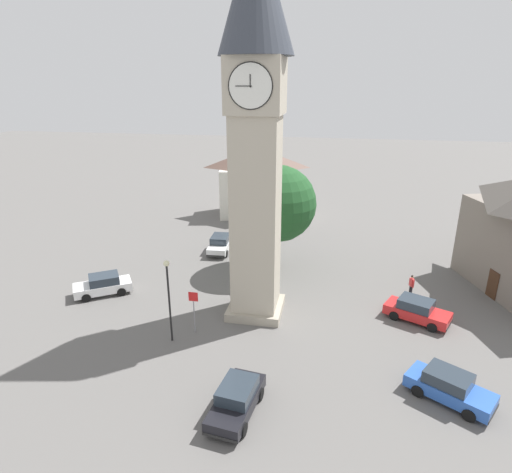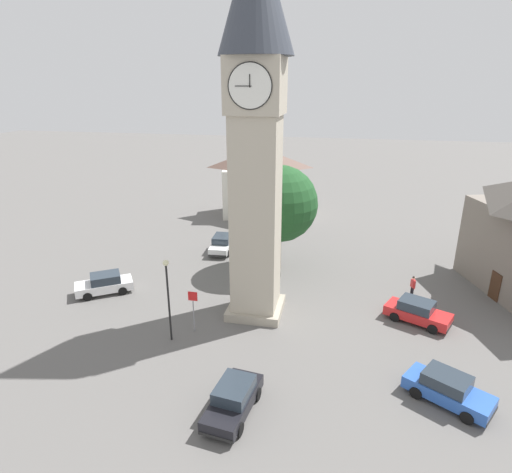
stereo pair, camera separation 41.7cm
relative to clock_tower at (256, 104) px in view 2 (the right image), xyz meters
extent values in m
plane|color=#605E5B|center=(0.00, 0.00, -13.83)|extent=(200.00, 200.00, 0.00)
cube|color=#A59C89|center=(0.00, 0.00, -13.53)|extent=(3.62, 3.62, 0.60)
cube|color=#B7AD99|center=(0.00, 0.00, -6.92)|extent=(2.89, 2.89, 12.63)
cube|color=#B7AD99|center=(0.00, 0.00, 0.98)|extent=(3.24, 3.24, 3.18)
cylinder|color=white|center=(0.00, 1.65, 0.98)|extent=(2.43, 0.04, 2.43)
torus|color=black|center=(0.00, 1.66, 0.98)|extent=(2.49, 0.06, 2.49)
cube|color=black|center=(0.00, 1.69, 1.25)|extent=(0.05, 0.02, 0.68)
cube|color=black|center=(0.36, 1.69, 0.98)|extent=(0.92, 0.02, 0.04)
cylinder|color=white|center=(0.00, -1.65, 0.98)|extent=(2.43, 0.04, 2.43)
torus|color=black|center=(0.00, -1.66, 0.98)|extent=(2.49, 0.06, 2.49)
cube|color=white|center=(5.39, -10.37, -13.24)|extent=(1.94, 4.19, 0.64)
cube|color=#28333D|center=(5.39, -10.52, -12.62)|extent=(1.68, 2.19, 0.64)
cylinder|color=black|center=(4.51, -9.19, -13.51)|extent=(0.26, 0.65, 0.64)
cylinder|color=black|center=(6.11, -9.09, -13.51)|extent=(0.26, 0.65, 0.64)
cylinder|color=black|center=(4.66, -11.65, -13.51)|extent=(0.26, 0.65, 0.64)
cylinder|color=black|center=(6.26, -11.55, -13.51)|extent=(0.26, 0.65, 0.64)
cube|color=black|center=(5.26, -8.35, -13.46)|extent=(1.67, 0.22, 0.16)
cube|color=white|center=(11.75, -0.43, -13.24)|extent=(4.36, 3.68, 0.64)
cube|color=#28333D|center=(11.63, -0.51, -12.62)|extent=(2.61, 2.46, 0.64)
cylinder|color=black|center=(12.34, 0.91, -13.51)|extent=(0.66, 0.54, 0.64)
cylinder|color=black|center=(13.22, -0.42, -13.51)|extent=(0.66, 0.54, 0.64)
cylinder|color=black|center=(10.28, -0.44, -13.51)|extent=(0.66, 0.54, 0.64)
cylinder|color=black|center=(11.17, -1.78, -13.51)|extent=(0.66, 0.54, 0.64)
cube|color=black|center=(13.44, 0.68, -13.46)|extent=(1.02, 1.46, 0.16)
cube|color=#2D5BB7|center=(-11.10, 6.80, -13.24)|extent=(4.38, 3.62, 0.64)
cube|color=#28333D|center=(-10.98, 6.72, -12.62)|extent=(2.61, 2.44, 0.64)
cylinder|color=black|center=(-12.57, 6.78, -13.51)|extent=(0.66, 0.53, 0.64)
cylinder|color=black|center=(-11.72, 8.14, -13.51)|extent=(0.66, 0.53, 0.64)
cylinder|color=black|center=(-10.49, 5.47, -13.51)|extent=(0.66, 0.53, 0.64)
cylinder|color=black|center=(-9.64, 6.83, -13.51)|extent=(0.66, 0.53, 0.64)
cube|color=black|center=(-12.81, 7.88, -13.46)|extent=(0.99, 1.47, 0.16)
cube|color=black|center=(-0.87, 9.64, -13.24)|extent=(2.24, 4.29, 0.64)
cube|color=#28333D|center=(-0.89, 9.49, -12.62)|extent=(1.83, 2.29, 0.64)
cylinder|color=black|center=(-1.49, 10.97, -13.51)|extent=(0.30, 0.66, 0.64)
cylinder|color=black|center=(0.09, 10.75, -13.51)|extent=(0.30, 0.66, 0.64)
cylinder|color=black|center=(-1.83, 8.53, -13.51)|extent=(0.30, 0.66, 0.64)
cylinder|color=black|center=(-0.24, 8.31, -13.51)|extent=(0.30, 0.66, 0.64)
cube|color=black|center=(-0.59, 11.64, -13.46)|extent=(1.67, 0.35, 0.16)
cube|color=red|center=(-10.75, -0.83, -13.24)|extent=(4.43, 3.32, 0.64)
cube|color=#28333D|center=(-10.61, -0.89, -12.62)|extent=(2.57, 2.32, 0.64)
cylinder|color=black|center=(-12.20, -1.01, -13.51)|extent=(0.67, 0.48, 0.64)
cylinder|color=black|center=(-11.51, 0.43, -13.51)|extent=(0.67, 0.48, 0.64)
cylinder|color=black|center=(-9.99, -2.08, -13.51)|extent=(0.67, 0.48, 0.64)
cylinder|color=black|center=(-9.29, -0.64, -13.51)|extent=(0.67, 0.48, 0.64)
cube|color=black|center=(-12.57, 0.05, -13.46)|extent=(0.83, 1.55, 0.16)
cylinder|color=black|center=(-10.83, -4.51, -13.42)|extent=(0.13, 0.13, 0.82)
cylinder|color=black|center=(-10.90, -4.34, -13.42)|extent=(0.13, 0.13, 0.82)
cube|color=#D13838|center=(-10.86, -4.43, -12.71)|extent=(0.34, 0.42, 0.60)
cylinder|color=#D13838|center=(-10.77, -4.64, -12.76)|extent=(0.09, 0.09, 0.60)
cylinder|color=#D13838|center=(-10.95, -4.21, -12.76)|extent=(0.09, 0.09, 0.60)
sphere|color=beige|center=(-10.86, -4.43, -12.26)|extent=(0.22, 0.22, 0.22)
sphere|color=black|center=(-10.85, -4.42, -12.24)|extent=(0.20, 0.20, 0.20)
cylinder|color=brown|center=(-0.36, -7.70, -12.08)|extent=(0.44, 0.44, 3.50)
sphere|color=#1E4C23|center=(-0.36, -7.70, -8.14)|extent=(6.27, 6.27, 6.27)
cube|color=#422819|center=(-16.67, -5.29, -12.78)|extent=(0.41, 1.07, 2.10)
cube|color=silver|center=(4.23, -22.87, -11.02)|extent=(9.26, 6.69, 5.63)
pyramid|color=brown|center=(4.23, -22.87, -7.02)|extent=(9.72, 7.03, 2.36)
cube|color=#422819|center=(3.75, -20.27, -12.78)|extent=(1.10, 0.28, 2.10)
cylinder|color=black|center=(4.43, 4.41, -11.34)|extent=(0.12, 0.12, 4.99)
sphere|color=beige|center=(4.43, 4.41, -8.66)|extent=(0.36, 0.36, 0.36)
cylinder|color=gray|center=(3.36, 3.21, -12.73)|extent=(0.07, 0.07, 2.20)
cube|color=red|center=(3.36, 3.21, -11.33)|extent=(0.60, 0.04, 0.60)
camera|label=1|loc=(-4.87, 25.71, 1.20)|focal=30.03mm
camera|label=2|loc=(-5.27, 25.63, 1.20)|focal=30.03mm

